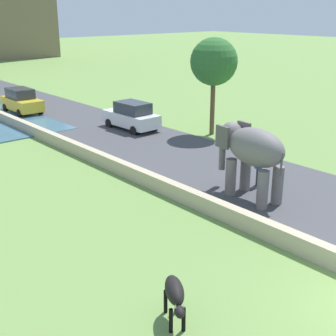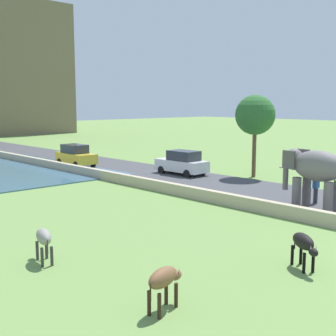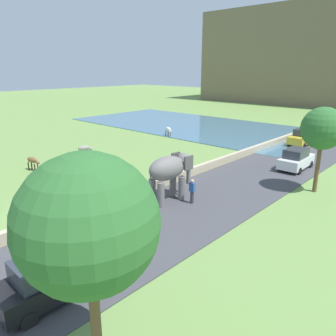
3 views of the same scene
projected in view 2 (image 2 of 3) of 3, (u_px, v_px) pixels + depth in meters
road_surface at (157, 175)px, 32.83m from camera, size 7.00×120.00×0.06m
barrier_wall at (134, 181)px, 28.77m from camera, size 0.40×110.00×0.64m
elephant at (314, 169)px, 22.03m from camera, size 1.64×3.53×2.99m
person_beside_elephant at (316, 188)px, 23.53m from camera, size 0.36×0.22×1.63m
car_white at (182, 163)px, 33.06m from camera, size 1.88×4.04×1.80m
car_yellow at (76, 155)px, 37.65m from camera, size 1.84×4.02×1.80m
cow_brown at (164, 279)px, 11.46m from camera, size 1.42×0.68×1.15m
cow_grey at (43, 238)px, 14.94m from camera, size 0.73×1.42×1.15m
cow_black at (304, 244)px, 14.34m from camera, size 1.01×1.36×1.15m
tree_near at (255, 115)px, 31.67m from camera, size 2.81×2.81×5.81m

